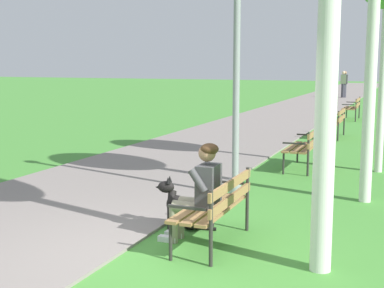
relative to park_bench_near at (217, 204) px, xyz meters
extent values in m
plane|color=#478E38|center=(-0.55, -0.81, -0.51)|extent=(120.00, 120.00, 0.00)
cube|color=gray|center=(-2.82, 23.19, -0.49)|extent=(3.83, 60.00, 0.04)
cube|color=olive|center=(-0.27, 0.00, -0.06)|extent=(0.14, 1.50, 0.04)
cube|color=olive|center=(-0.10, 0.00, -0.06)|extent=(0.14, 1.50, 0.04)
cube|color=olive|center=(0.08, 0.00, -0.06)|extent=(0.14, 1.50, 0.04)
cube|color=olive|center=(0.18, 0.00, 0.08)|extent=(0.04, 1.50, 0.11)
cube|color=olive|center=(0.18, 0.00, 0.26)|extent=(0.04, 1.50, 0.11)
cylinder|color=#2D2B28|center=(-0.30, 0.69, -0.29)|extent=(0.04, 0.04, 0.45)
cylinder|color=#2D2B28|center=(0.18, 0.69, -0.09)|extent=(0.04, 0.04, 0.85)
cube|color=#2D2B28|center=(-0.10, 0.69, 0.12)|extent=(0.45, 0.04, 0.03)
cylinder|color=#2D2B28|center=(-0.30, -0.69, -0.29)|extent=(0.04, 0.04, 0.45)
cylinder|color=#2D2B28|center=(0.18, -0.69, -0.09)|extent=(0.04, 0.04, 0.85)
cube|color=#2D2B28|center=(-0.10, -0.69, 0.12)|extent=(0.45, 0.04, 0.03)
cube|color=olive|center=(-0.17, 5.18, -0.06)|extent=(0.14, 1.50, 0.04)
cube|color=olive|center=(0.00, 5.18, -0.06)|extent=(0.14, 1.50, 0.04)
cube|color=olive|center=(0.18, 5.18, -0.06)|extent=(0.14, 1.50, 0.04)
cube|color=olive|center=(0.28, 5.18, 0.08)|extent=(0.04, 1.50, 0.11)
cube|color=olive|center=(0.28, 5.18, 0.26)|extent=(0.04, 1.50, 0.11)
cylinder|color=#2D2B28|center=(-0.20, 5.87, -0.29)|extent=(0.04, 0.04, 0.45)
cylinder|color=#2D2B28|center=(0.28, 5.87, -0.09)|extent=(0.04, 0.04, 0.85)
cube|color=#2D2B28|center=(0.00, 5.87, 0.12)|extent=(0.45, 0.04, 0.03)
cylinder|color=#2D2B28|center=(-0.20, 4.49, -0.29)|extent=(0.04, 0.04, 0.45)
cylinder|color=#2D2B28|center=(0.28, 4.49, -0.09)|extent=(0.04, 0.04, 0.85)
cube|color=#2D2B28|center=(0.00, 4.49, 0.12)|extent=(0.45, 0.04, 0.03)
cube|color=olive|center=(-0.26, 10.28, -0.06)|extent=(0.14, 1.50, 0.04)
cube|color=olive|center=(-0.09, 10.28, -0.06)|extent=(0.14, 1.50, 0.04)
cube|color=olive|center=(0.09, 10.28, -0.06)|extent=(0.14, 1.50, 0.04)
cube|color=olive|center=(0.19, 10.28, 0.08)|extent=(0.04, 1.50, 0.11)
cube|color=olive|center=(0.19, 10.28, 0.26)|extent=(0.04, 1.50, 0.11)
cylinder|color=#2D2B28|center=(-0.29, 10.97, -0.29)|extent=(0.04, 0.04, 0.45)
cylinder|color=#2D2B28|center=(0.19, 10.97, -0.09)|extent=(0.04, 0.04, 0.85)
cube|color=#2D2B28|center=(-0.09, 10.97, 0.12)|extent=(0.45, 0.04, 0.03)
cylinder|color=#2D2B28|center=(-0.29, 9.59, -0.29)|extent=(0.04, 0.04, 0.45)
cylinder|color=#2D2B28|center=(0.19, 9.59, -0.09)|extent=(0.04, 0.04, 0.85)
cube|color=#2D2B28|center=(-0.09, 9.59, 0.12)|extent=(0.45, 0.04, 0.03)
cube|color=olive|center=(-0.32, 15.66, -0.06)|extent=(0.14, 1.50, 0.04)
cube|color=olive|center=(-0.15, 15.66, -0.06)|extent=(0.14, 1.50, 0.04)
cube|color=olive|center=(0.03, 15.66, -0.06)|extent=(0.14, 1.50, 0.04)
cube|color=olive|center=(0.13, 15.66, 0.08)|extent=(0.04, 1.50, 0.11)
cube|color=olive|center=(0.13, 15.66, 0.26)|extent=(0.04, 1.50, 0.11)
cylinder|color=#2D2B28|center=(-0.35, 16.35, -0.29)|extent=(0.04, 0.04, 0.45)
cylinder|color=#2D2B28|center=(0.13, 16.35, -0.09)|extent=(0.04, 0.04, 0.85)
cube|color=#2D2B28|center=(-0.15, 16.35, 0.12)|extent=(0.45, 0.04, 0.03)
cylinder|color=#2D2B28|center=(-0.35, 14.97, -0.29)|extent=(0.04, 0.04, 0.45)
cylinder|color=#2D2B28|center=(0.13, 14.97, -0.09)|extent=(0.04, 0.04, 0.85)
cube|color=#2D2B28|center=(-0.15, 14.97, 0.12)|extent=(0.45, 0.04, 0.03)
cylinder|color=gray|center=(-0.31, 0.08, -0.04)|extent=(0.42, 0.14, 0.14)
cylinder|color=gray|center=(-0.52, 0.08, -0.28)|extent=(0.11, 0.11, 0.47)
cube|color=silver|center=(-0.60, 0.08, -0.48)|extent=(0.24, 0.09, 0.07)
cylinder|color=gray|center=(-0.31, -0.12, -0.04)|extent=(0.42, 0.14, 0.14)
cylinder|color=gray|center=(-0.52, -0.12, -0.28)|extent=(0.11, 0.11, 0.47)
cube|color=silver|center=(-0.60, -0.12, -0.48)|extent=(0.24, 0.09, 0.07)
cube|color=#3F3F42|center=(-0.10, -0.02, 0.22)|extent=(0.22, 0.36, 0.52)
cylinder|color=#3F3F42|center=(-0.16, 0.18, 0.32)|extent=(0.25, 0.09, 0.30)
cylinder|color=#3F3F42|center=(-0.16, -0.22, 0.32)|extent=(0.25, 0.09, 0.30)
sphere|color=#A37556|center=(-0.12, -0.02, 0.62)|extent=(0.21, 0.21, 0.21)
ellipsoid|color=#472D19|center=(-0.09, -0.02, 0.67)|extent=(0.22, 0.23, 0.14)
ellipsoid|color=black|center=(-0.52, 0.46, -0.35)|extent=(0.40, 0.34, 0.32)
ellipsoid|color=black|center=(-0.67, 0.44, -0.23)|extent=(0.53, 0.30, 0.48)
ellipsoid|color=black|center=(-0.62, 0.45, -0.19)|extent=(0.38, 0.25, 0.27)
cylinder|color=black|center=(-0.81, 0.48, -0.32)|extent=(0.06, 0.06, 0.38)
cylinder|color=black|center=(-0.79, 0.36, -0.32)|extent=(0.06, 0.06, 0.38)
cylinder|color=black|center=(-0.78, 0.42, -0.08)|extent=(0.14, 0.18, 0.19)
ellipsoid|color=black|center=(-0.86, 0.41, 0.05)|extent=(0.24, 0.17, 0.16)
cone|color=black|center=(-0.96, 0.39, 0.04)|extent=(0.11, 0.11, 0.09)
cone|color=black|center=(-0.83, 0.46, 0.15)|extent=(0.06, 0.06, 0.09)
cone|color=black|center=(-0.81, 0.37, 0.15)|extent=(0.06, 0.06, 0.09)
cylinder|color=black|center=(-0.33, 0.50, -0.49)|extent=(0.28, 0.09, 0.04)
cylinder|color=gray|center=(-0.52, 2.37, -0.36)|extent=(0.20, 0.20, 0.30)
cylinder|color=gray|center=(-0.52, 2.37, 1.45)|extent=(0.11, 0.11, 3.93)
cylinder|color=silver|center=(1.30, -0.35, 1.67)|extent=(0.22, 0.22, 4.37)
cylinder|color=silver|center=(1.49, 2.87, 1.40)|extent=(0.18, 0.18, 3.83)
cylinder|color=silver|center=(1.53, 5.46, 1.33)|extent=(0.15, 0.15, 3.68)
cylinder|color=#383842|center=(-1.89, 28.59, -0.07)|extent=(0.22, 0.22, 0.88)
cube|color=#3F3F42|center=(-1.89, 28.59, 0.65)|extent=(0.32, 0.20, 0.56)
sphere|color=#A37556|center=(-1.89, 28.59, 1.04)|extent=(0.20, 0.20, 0.20)
cylinder|color=#383842|center=(-1.97, 28.54, -0.07)|extent=(0.22, 0.22, 0.88)
cube|color=#6B7F5B|center=(-1.97, 28.54, 0.65)|extent=(0.32, 0.20, 0.56)
sphere|color=beige|center=(-1.97, 28.54, 1.04)|extent=(0.20, 0.20, 0.20)
camera|label=1|loc=(2.14, -6.04, 1.70)|focal=51.15mm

